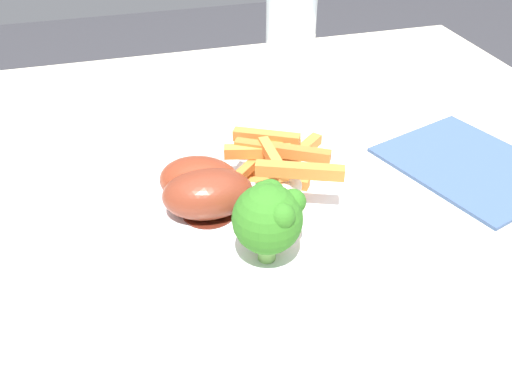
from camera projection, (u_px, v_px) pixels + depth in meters
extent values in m
cube|color=beige|center=(258.00, 219.00, 0.55)|extent=(0.90, 0.84, 0.03)
cylinder|color=#9C9582|center=(394.00, 224.00, 1.13)|extent=(0.06, 0.06, 0.71)
cylinder|color=white|center=(256.00, 215.00, 0.52)|extent=(0.28, 0.28, 0.01)
cylinder|color=#80BC57|center=(267.00, 249.00, 0.46)|extent=(0.01, 0.01, 0.02)
sphere|color=#307220|center=(267.00, 219.00, 0.44)|extent=(0.06, 0.06, 0.06)
sphere|color=#307220|center=(265.00, 194.00, 0.44)|extent=(0.02, 0.02, 0.02)
sphere|color=#307220|center=(282.00, 216.00, 0.42)|extent=(0.02, 0.02, 0.02)
sphere|color=#307220|center=(270.00, 194.00, 0.45)|extent=(0.02, 0.02, 0.02)
sphere|color=#307220|center=(293.00, 202.00, 0.44)|extent=(0.02, 0.02, 0.02)
sphere|color=#307220|center=(254.00, 207.00, 0.46)|extent=(0.03, 0.03, 0.03)
sphere|color=#307220|center=(257.00, 199.00, 0.45)|extent=(0.02, 0.02, 0.02)
cube|color=orange|center=(281.00, 176.00, 0.55)|extent=(0.10, 0.03, 0.01)
cube|color=orange|center=(268.00, 147.00, 0.55)|extent=(0.07, 0.01, 0.01)
cube|color=orange|center=(282.00, 189.00, 0.52)|extent=(0.05, 0.06, 0.01)
cube|color=orange|center=(266.00, 137.00, 0.55)|extent=(0.06, 0.04, 0.01)
cube|color=orange|center=(277.00, 178.00, 0.55)|extent=(0.06, 0.05, 0.01)
cube|color=#CB7330|center=(249.00, 166.00, 0.54)|extent=(0.07, 0.07, 0.01)
cube|color=#C36E2E|center=(295.00, 182.00, 0.53)|extent=(0.04, 0.10, 0.01)
cube|color=orange|center=(273.00, 158.00, 0.52)|extent=(0.01, 0.07, 0.01)
cube|color=orange|center=(257.00, 151.00, 0.54)|extent=(0.07, 0.03, 0.01)
cube|color=orange|center=(300.00, 153.00, 0.59)|extent=(0.06, 0.06, 0.01)
cube|color=#BF6C2D|center=(282.00, 151.00, 0.54)|extent=(0.09, 0.06, 0.01)
cube|color=orange|center=(300.00, 171.00, 0.49)|extent=(0.08, 0.04, 0.01)
cylinder|color=#5C1E11|center=(201.00, 199.00, 0.53)|extent=(0.05, 0.05, 0.00)
ellipsoid|color=maroon|center=(200.00, 181.00, 0.51)|extent=(0.09, 0.08, 0.04)
cylinder|color=beige|center=(263.00, 190.00, 0.51)|extent=(0.04, 0.03, 0.01)
sphere|color=silver|center=(283.00, 192.00, 0.50)|extent=(0.02, 0.02, 0.02)
cylinder|color=#531D12|center=(209.00, 212.00, 0.51)|extent=(0.05, 0.05, 0.00)
ellipsoid|color=maroon|center=(208.00, 193.00, 0.50)|extent=(0.09, 0.06, 0.04)
cylinder|color=beige|center=(274.00, 188.00, 0.51)|extent=(0.03, 0.01, 0.01)
sphere|color=silver|center=(292.00, 186.00, 0.51)|extent=(0.02, 0.02, 0.02)
cylinder|color=silver|center=(291.00, 34.00, 0.76)|extent=(0.07, 0.07, 0.12)
cube|color=#3D5684|center=(470.00, 165.00, 0.60)|extent=(0.19, 0.20, 0.00)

